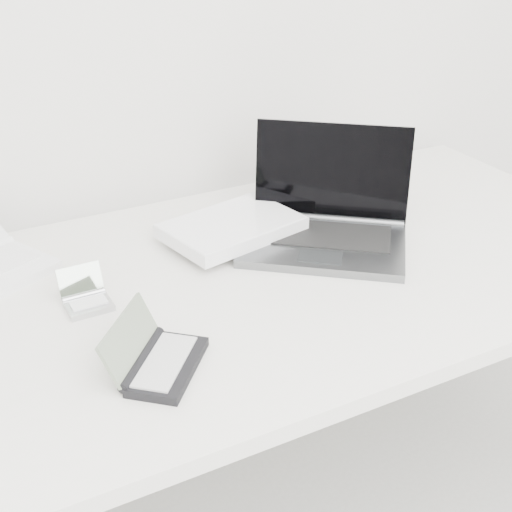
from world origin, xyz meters
name	(u,v)px	position (x,y,z in m)	size (l,w,h in m)	color
desk	(260,292)	(0.00, 1.55, 0.68)	(1.60, 0.80, 0.73)	white
laptop_large	(287,225)	(0.11, 1.64, 0.77)	(0.52, 0.43, 0.22)	#5D5F62
pda_silver	(86,298)	(-0.33, 1.59, 0.74)	(0.08, 0.09, 0.06)	#B6B6BA
palmtop_charcoal	(157,360)	(-0.28, 1.36, 0.75)	(0.19, 0.20, 0.08)	black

